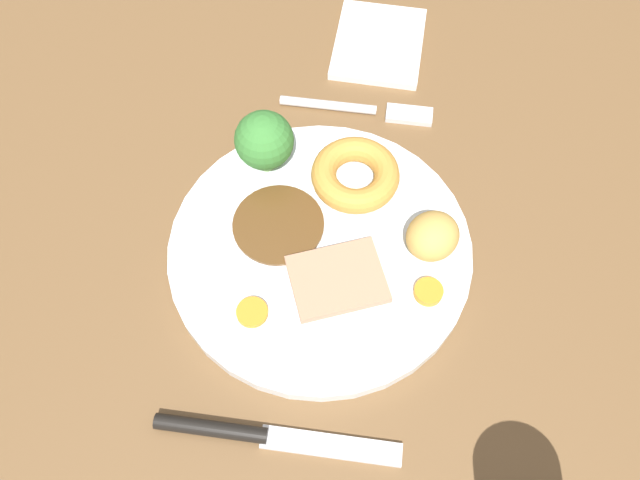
% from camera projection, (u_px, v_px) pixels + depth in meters
% --- Properties ---
extents(dining_table, '(1.20, 0.84, 0.04)m').
position_uv_depth(dining_table, '(303.00, 225.00, 0.58)').
color(dining_table, brown).
rests_on(dining_table, ground).
extents(dinner_plate, '(0.26, 0.26, 0.01)m').
position_uv_depth(dinner_plate, '(320.00, 250.00, 0.54)').
color(dinner_plate, white).
rests_on(dinner_plate, dining_table).
extents(gravy_pool, '(0.08, 0.08, 0.00)m').
position_uv_depth(gravy_pool, '(278.00, 224.00, 0.54)').
color(gravy_pool, '#563819').
rests_on(gravy_pool, dinner_plate).
extents(meat_slice_main, '(0.09, 0.09, 0.01)m').
position_uv_depth(meat_slice_main, '(337.00, 279.00, 0.52)').
color(meat_slice_main, tan).
rests_on(meat_slice_main, dinner_plate).
extents(yorkshire_pudding, '(0.08, 0.08, 0.02)m').
position_uv_depth(yorkshire_pudding, '(355.00, 175.00, 0.56)').
color(yorkshire_pudding, '#C68938').
rests_on(yorkshire_pudding, dinner_plate).
extents(roast_potato_left, '(0.06, 0.06, 0.04)m').
position_uv_depth(roast_potato_left, '(433.00, 236.00, 0.52)').
color(roast_potato_left, tan).
rests_on(roast_potato_left, dinner_plate).
extents(carrot_coin_front, '(0.03, 0.03, 0.00)m').
position_uv_depth(carrot_coin_front, '(252.00, 312.00, 0.50)').
color(carrot_coin_front, orange).
rests_on(carrot_coin_front, dinner_plate).
extents(carrot_coin_back, '(0.02, 0.02, 0.01)m').
position_uv_depth(carrot_coin_back, '(428.00, 292.00, 0.51)').
color(carrot_coin_back, orange).
rests_on(carrot_coin_back, dinner_plate).
extents(broccoli_floret, '(0.05, 0.05, 0.06)m').
position_uv_depth(broccoli_floret, '(264.00, 141.00, 0.54)').
color(broccoli_floret, '#8CB766').
rests_on(broccoli_floret, dinner_plate).
extents(fork, '(0.02, 0.15, 0.01)m').
position_uv_depth(fork, '(360.00, 109.00, 0.62)').
color(fork, silver).
rests_on(fork, dining_table).
extents(knife, '(0.02, 0.19, 0.01)m').
position_uv_depth(knife, '(255.00, 435.00, 0.47)').
color(knife, black).
rests_on(knife, dining_table).
extents(folded_napkin, '(0.11, 0.09, 0.01)m').
position_uv_depth(folded_napkin, '(379.00, 44.00, 0.66)').
color(folded_napkin, white).
rests_on(folded_napkin, dining_table).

